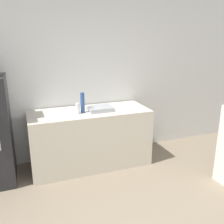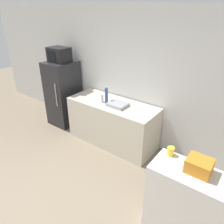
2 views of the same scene
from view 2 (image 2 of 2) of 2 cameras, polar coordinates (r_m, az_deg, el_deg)
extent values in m
plane|color=#7F705B|center=(3.68, -25.98, -21.98)|extent=(14.00, 14.00, 0.00)
cube|color=silver|center=(4.45, 1.49, 9.69)|extent=(8.00, 0.06, 2.60)
cube|color=#232326|center=(5.14, -12.59, 4.74)|extent=(0.60, 0.65, 1.46)
cylinder|color=#B7B7BC|center=(4.79, -14.42, 4.27)|extent=(0.02, 0.02, 0.51)
cube|color=black|center=(4.89, -13.64, 14.37)|extent=(0.44, 0.33, 0.30)
cube|color=black|center=(4.82, -15.57, 13.98)|extent=(0.24, 0.01, 0.18)
cube|color=beige|center=(4.39, 0.14, -2.82)|extent=(1.79, 0.72, 0.88)
cube|color=#9EA3A8|center=(4.07, 1.52, 2.01)|extent=(0.35, 0.30, 0.06)
cylinder|color=#2D4C8C|center=(4.16, -1.47, 4.40)|extent=(0.06, 0.06, 0.30)
cylinder|color=silver|center=(4.21, -2.66, 3.61)|extent=(0.06, 0.06, 0.16)
cube|color=white|center=(2.79, 18.06, -22.91)|extent=(0.79, 0.41, 1.08)
cube|color=orange|center=(2.40, 21.79, -12.91)|extent=(0.24, 0.21, 0.15)
cylinder|color=yellow|center=(2.54, 15.05, -9.85)|extent=(0.08, 0.08, 0.10)
camera|label=1|loc=(3.31, -58.26, 1.82)|focal=40.00mm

